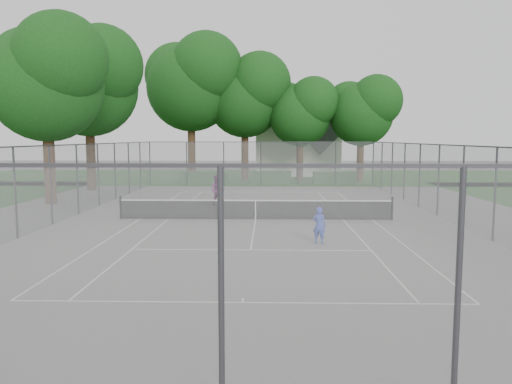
{
  "coord_description": "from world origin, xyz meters",
  "views": [
    {
      "loc": [
        0.6,
        -23.18,
        3.84
      ],
      "look_at": [
        0.0,
        1.0,
        1.2
      ],
      "focal_mm": 35.0,
      "sensor_mm": 36.0,
      "label": 1
    }
  ],
  "objects_px": {
    "house": "(297,134)",
    "girl_player": "(319,225)",
    "woman_player": "(218,190)",
    "tennis_net": "(255,209)"
  },
  "relations": [
    {
      "from": "tennis_net",
      "to": "woman_player",
      "type": "height_order",
      "value": "woman_player"
    },
    {
      "from": "girl_player",
      "to": "house",
      "type": "bearing_deg",
      "value": -69.48
    },
    {
      "from": "tennis_net",
      "to": "woman_player",
      "type": "relative_size",
      "value": 7.35
    },
    {
      "from": "house",
      "to": "girl_player",
      "type": "height_order",
      "value": "house"
    },
    {
      "from": "tennis_net",
      "to": "house",
      "type": "bearing_deg",
      "value": 82.97
    },
    {
      "from": "tennis_net",
      "to": "girl_player",
      "type": "xyz_separation_m",
      "value": [
        2.45,
        -5.26,
        0.16
      ]
    },
    {
      "from": "house",
      "to": "girl_player",
      "type": "distance_m",
      "value": 34.31
    },
    {
      "from": "woman_player",
      "to": "tennis_net",
      "type": "bearing_deg",
      "value": -49.74
    },
    {
      "from": "house",
      "to": "girl_player",
      "type": "xyz_separation_m",
      "value": [
        -1.11,
        -34.11,
        -3.52
      ]
    },
    {
      "from": "woman_player",
      "to": "girl_player",
      "type": "bearing_deg",
      "value": -50.01
    }
  ]
}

